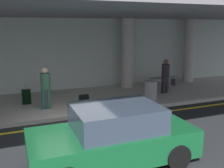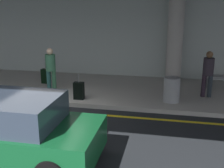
{
  "view_description": "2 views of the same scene",
  "coord_description": "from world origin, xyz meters",
  "px_view_note": "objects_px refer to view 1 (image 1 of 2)",
  "views": [
    {
      "loc": [
        -1.86,
        -8.11,
        3.4
      ],
      "look_at": [
        1.8,
        1.21,
        1.18
      ],
      "focal_mm": 41.87,
      "sensor_mm": 36.0,
      "label": 1
    },
    {
      "loc": [
        3.77,
        -7.59,
        3.4
      ],
      "look_at": [
        1.91,
        1.48,
        0.77
      ],
      "focal_mm": 44.85,
      "sensor_mm": 36.0,
      "label": 2
    }
  ],
  "objects_px": {
    "support_column_center": "(189,51)",
    "bench_metal": "(164,80)",
    "person_waiting_for_ride": "(45,85)",
    "trash_bin_steel": "(151,90)",
    "car_dark_green": "(114,136)",
    "suitcase_upright_secondary": "(26,97)",
    "traveler_with_luggage": "(165,74)",
    "support_column_left_mid": "(127,53)",
    "suitcase_upright_primary": "(84,103)"
  },
  "relations": [
    {
      "from": "support_column_center",
      "to": "suitcase_upright_primary",
      "type": "xyz_separation_m",
      "value": [
        -7.28,
        -3.09,
        -1.51
      ]
    },
    {
      "from": "suitcase_upright_secondary",
      "to": "car_dark_green",
      "type": "bearing_deg",
      "value": -59.33
    },
    {
      "from": "suitcase_upright_primary",
      "to": "support_column_center",
      "type": "bearing_deg",
      "value": 37.8
    },
    {
      "from": "person_waiting_for_ride",
      "to": "bench_metal",
      "type": "relative_size",
      "value": 1.05
    },
    {
      "from": "traveler_with_luggage",
      "to": "suitcase_upright_primary",
      "type": "relative_size",
      "value": 1.87
    },
    {
      "from": "trash_bin_steel",
      "to": "person_waiting_for_ride",
      "type": "bearing_deg",
      "value": 175.99
    },
    {
      "from": "traveler_with_luggage",
      "to": "bench_metal",
      "type": "distance_m",
      "value": 1.7
    },
    {
      "from": "car_dark_green",
      "to": "trash_bin_steel",
      "type": "height_order",
      "value": "car_dark_green"
    },
    {
      "from": "support_column_left_mid",
      "to": "support_column_center",
      "type": "relative_size",
      "value": 1.0
    },
    {
      "from": "support_column_center",
      "to": "car_dark_green",
      "type": "height_order",
      "value": "support_column_center"
    },
    {
      "from": "support_column_left_mid",
      "to": "suitcase_upright_primary",
      "type": "height_order",
      "value": "support_column_left_mid"
    },
    {
      "from": "car_dark_green",
      "to": "suitcase_upright_primary",
      "type": "distance_m",
      "value": 3.95
    },
    {
      "from": "car_dark_green",
      "to": "suitcase_upright_primary",
      "type": "xyz_separation_m",
      "value": [
        0.32,
        3.93,
        -0.25
      ]
    },
    {
      "from": "person_waiting_for_ride",
      "to": "trash_bin_steel",
      "type": "xyz_separation_m",
      "value": [
        4.57,
        -0.32,
        -0.54
      ]
    },
    {
      "from": "suitcase_upright_primary",
      "to": "support_column_left_mid",
      "type": "bearing_deg",
      "value": 58.08
    },
    {
      "from": "support_column_center",
      "to": "trash_bin_steel",
      "type": "xyz_separation_m",
      "value": [
        -4.06,
        -2.68,
        -1.4
      ]
    },
    {
      "from": "support_column_left_mid",
      "to": "trash_bin_steel",
      "type": "distance_m",
      "value": 3.02
    },
    {
      "from": "suitcase_upright_primary",
      "to": "suitcase_upright_secondary",
      "type": "distance_m",
      "value": 2.69
    },
    {
      "from": "suitcase_upright_secondary",
      "to": "bench_metal",
      "type": "bearing_deg",
      "value": 20.02
    },
    {
      "from": "traveler_with_luggage",
      "to": "person_waiting_for_ride",
      "type": "bearing_deg",
      "value": 0.29
    },
    {
      "from": "suitcase_upright_secondary",
      "to": "bench_metal",
      "type": "xyz_separation_m",
      "value": [
        7.35,
        0.81,
        0.04
      ]
    },
    {
      "from": "person_waiting_for_ride",
      "to": "trash_bin_steel",
      "type": "distance_m",
      "value": 4.62
    },
    {
      "from": "support_column_left_mid",
      "to": "support_column_center",
      "type": "distance_m",
      "value": 4.0
    },
    {
      "from": "support_column_center",
      "to": "bench_metal",
      "type": "relative_size",
      "value": 2.28
    },
    {
      "from": "car_dark_green",
      "to": "suitcase_upright_primary",
      "type": "height_order",
      "value": "car_dark_green"
    },
    {
      "from": "car_dark_green",
      "to": "traveler_with_luggage",
      "type": "relative_size",
      "value": 2.44
    },
    {
      "from": "bench_metal",
      "to": "trash_bin_steel",
      "type": "height_order",
      "value": "trash_bin_steel"
    },
    {
      "from": "suitcase_upright_primary",
      "to": "trash_bin_steel",
      "type": "xyz_separation_m",
      "value": [
        3.22,
        0.42,
        0.11
      ]
    },
    {
      "from": "car_dark_green",
      "to": "trash_bin_steel",
      "type": "distance_m",
      "value": 5.61
    },
    {
      "from": "traveler_with_luggage",
      "to": "suitcase_upright_secondary",
      "type": "bearing_deg",
      "value": -8.98
    },
    {
      "from": "person_waiting_for_ride",
      "to": "suitcase_upright_secondary",
      "type": "bearing_deg",
      "value": -39.36
    },
    {
      "from": "support_column_left_mid",
      "to": "person_waiting_for_ride",
      "type": "height_order",
      "value": "support_column_left_mid"
    },
    {
      "from": "support_column_left_mid",
      "to": "bench_metal",
      "type": "relative_size",
      "value": 2.28
    },
    {
      "from": "support_column_left_mid",
      "to": "bench_metal",
      "type": "height_order",
      "value": "support_column_left_mid"
    },
    {
      "from": "suitcase_upright_primary",
      "to": "suitcase_upright_secondary",
      "type": "xyz_separation_m",
      "value": [
        -2.05,
        1.74,
        0.0
      ]
    },
    {
      "from": "traveler_with_luggage",
      "to": "suitcase_upright_primary",
      "type": "bearing_deg",
      "value": 10.78
    },
    {
      "from": "support_column_left_mid",
      "to": "traveler_with_luggage",
      "type": "relative_size",
      "value": 2.17
    },
    {
      "from": "trash_bin_steel",
      "to": "suitcase_upright_secondary",
      "type": "bearing_deg",
      "value": 165.9
    },
    {
      "from": "person_waiting_for_ride",
      "to": "support_column_center",
      "type": "bearing_deg",
      "value": -148.93
    },
    {
      "from": "traveler_with_luggage",
      "to": "person_waiting_for_ride",
      "type": "distance_m",
      "value": 5.84
    },
    {
      "from": "bench_metal",
      "to": "support_column_left_mid",
      "type": "bearing_deg",
      "value": 164.97
    },
    {
      "from": "car_dark_green",
      "to": "person_waiting_for_ride",
      "type": "bearing_deg",
      "value": -75.52
    },
    {
      "from": "support_column_center",
      "to": "bench_metal",
      "type": "height_order",
      "value": "support_column_center"
    },
    {
      "from": "traveler_with_luggage",
      "to": "support_column_left_mid",
      "type": "bearing_deg",
      "value": -62.09
    },
    {
      "from": "person_waiting_for_ride",
      "to": "suitcase_upright_secondary",
      "type": "distance_m",
      "value": 1.38
    },
    {
      "from": "person_waiting_for_ride",
      "to": "suitcase_upright_primary",
      "type": "xyz_separation_m",
      "value": [
        1.35,
        -0.74,
        -0.65
      ]
    },
    {
      "from": "suitcase_upright_secondary",
      "to": "suitcase_upright_primary",
      "type": "bearing_deg",
      "value": -26.64
    },
    {
      "from": "suitcase_upright_secondary",
      "to": "bench_metal",
      "type": "distance_m",
      "value": 7.4
    },
    {
      "from": "support_column_left_mid",
      "to": "suitcase_upright_primary",
      "type": "distance_m",
      "value": 4.76
    },
    {
      "from": "bench_metal",
      "to": "trash_bin_steel",
      "type": "bearing_deg",
      "value": -134.31
    }
  ]
}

